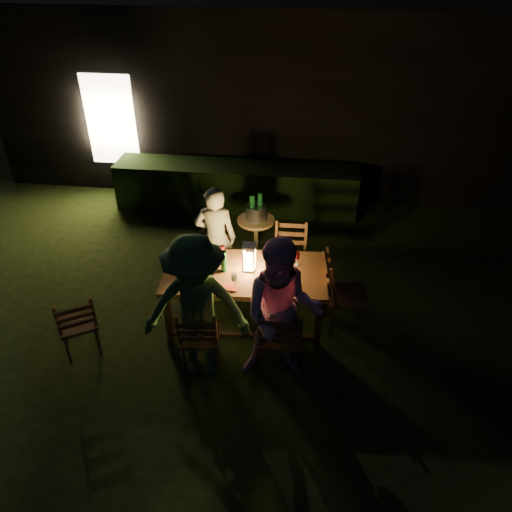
# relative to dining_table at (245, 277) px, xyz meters

# --- Properties ---
(garden_envelope) EXTENTS (40.00, 40.00, 3.20)m
(garden_envelope) POSITION_rel_dining_table_xyz_m (-0.10, 5.47, 0.85)
(garden_envelope) COLOR black
(garden_envelope) RESTS_ON ground
(dining_table) EXTENTS (2.00, 1.09, 0.81)m
(dining_table) POSITION_rel_dining_table_xyz_m (0.00, 0.00, 0.00)
(dining_table) COLOR #51311B
(dining_table) RESTS_ON ground
(chair_near_left) EXTENTS (0.48, 0.51, 0.96)m
(chair_near_left) POSITION_rel_dining_table_xyz_m (-0.39, -0.80, -0.43)
(chair_near_left) COLOR #51311B
(chair_near_left) RESTS_ON ground
(chair_near_right) EXTENTS (0.46, 0.49, 1.03)m
(chair_near_right) POSITION_rel_dining_table_xyz_m (0.50, -0.74, -0.41)
(chair_near_right) COLOR #51311B
(chair_near_right) RESTS_ON ground
(chair_far_left) EXTENTS (0.43, 0.46, 0.91)m
(chair_far_left) POSITION_rel_dining_table_xyz_m (-0.50, 0.74, -0.45)
(chair_far_left) COLOR #51311B
(chair_far_left) RESTS_ON ground
(chair_far_right) EXTENTS (0.45, 0.48, 0.98)m
(chair_far_right) POSITION_rel_dining_table_xyz_m (0.50, 0.81, -0.43)
(chair_far_right) COLOR #51311B
(chair_far_right) RESTS_ON ground
(chair_end) EXTENTS (0.57, 0.53, 1.08)m
(chair_end) POSITION_rel_dining_table_xyz_m (1.22, 0.08, -0.40)
(chair_end) COLOR #51311B
(chair_end) RESTS_ON ground
(chair_spare) EXTENTS (0.59, 0.60, 0.94)m
(chair_spare) POSITION_rel_dining_table_xyz_m (-1.84, -0.75, -0.44)
(chair_spare) COLOR #51311B
(chair_spare) RESTS_ON ground
(person_house_side) EXTENTS (0.57, 0.40, 1.51)m
(person_house_side) POSITION_rel_dining_table_xyz_m (-0.51, 0.79, 0.03)
(person_house_side) COLOR beige
(person_house_side) RESTS_ON ground
(person_opp_right) EXTENTS (0.90, 0.72, 1.76)m
(person_opp_right) POSITION_rel_dining_table_xyz_m (0.51, -0.79, 0.15)
(person_opp_right) COLOR #DE99BF
(person_opp_right) RESTS_ON ground
(person_opp_left) EXTENTS (1.19, 0.74, 1.78)m
(person_opp_left) POSITION_rel_dining_table_xyz_m (-0.39, -0.85, 0.16)
(person_opp_left) COLOR #325C2E
(person_opp_left) RESTS_ON ground
(lantern) EXTENTS (0.16, 0.16, 0.35)m
(lantern) POSITION_rel_dining_table_xyz_m (0.05, 0.05, 0.24)
(lantern) COLOR white
(lantern) RESTS_ON dining_table
(plate_far_left) EXTENTS (0.25, 0.25, 0.01)m
(plate_far_left) POSITION_rel_dining_table_xyz_m (-0.56, 0.18, 0.09)
(plate_far_left) COLOR white
(plate_far_left) RESTS_ON dining_table
(plate_near_left) EXTENTS (0.25, 0.25, 0.01)m
(plate_near_left) POSITION_rel_dining_table_xyz_m (-0.53, -0.26, 0.09)
(plate_near_left) COLOR white
(plate_near_left) RESTS_ON dining_table
(plate_far_right) EXTENTS (0.25, 0.25, 0.01)m
(plate_far_right) POSITION_rel_dining_table_xyz_m (0.43, 0.25, 0.09)
(plate_far_right) COLOR white
(plate_far_right) RESTS_ON dining_table
(plate_near_right) EXTENTS (0.25, 0.25, 0.01)m
(plate_near_right) POSITION_rel_dining_table_xyz_m (0.46, -0.19, 0.09)
(plate_near_right) COLOR white
(plate_near_right) RESTS_ON dining_table
(wineglass_a) EXTENTS (0.06, 0.06, 0.18)m
(wineglass_a) POSITION_rel_dining_table_xyz_m (-0.32, 0.26, 0.17)
(wineglass_a) COLOR #59070F
(wineglass_a) RESTS_ON dining_table
(wineglass_b) EXTENTS (0.06, 0.06, 0.18)m
(wineglass_b) POSITION_rel_dining_table_xyz_m (-0.71, -0.17, 0.17)
(wineglass_b) COLOR #59070F
(wineglass_b) RESTS_ON dining_table
(wineglass_c) EXTENTS (0.06, 0.06, 0.18)m
(wineglass_c) POSITION_rel_dining_table_xyz_m (0.32, -0.26, 0.17)
(wineglass_c) COLOR #59070F
(wineglass_c) RESTS_ON dining_table
(wineglass_d) EXTENTS (0.06, 0.06, 0.18)m
(wineglass_d) POSITION_rel_dining_table_xyz_m (0.61, 0.22, 0.17)
(wineglass_d) COLOR #59070F
(wineglass_d) RESTS_ON dining_table
(wineglass_e) EXTENTS (0.06, 0.06, 0.18)m
(wineglass_e) POSITION_rel_dining_table_xyz_m (-0.08, -0.31, 0.17)
(wineglass_e) COLOR silver
(wineglass_e) RESTS_ON dining_table
(bottle_table) EXTENTS (0.07, 0.07, 0.28)m
(bottle_table) POSITION_rel_dining_table_xyz_m (-0.25, -0.02, 0.22)
(bottle_table) COLOR #0F471E
(bottle_table) RESTS_ON dining_table
(napkin_left) EXTENTS (0.18, 0.14, 0.01)m
(napkin_left) POSITION_rel_dining_table_xyz_m (-0.13, -0.33, 0.09)
(napkin_left) COLOR red
(napkin_left) RESTS_ON dining_table
(napkin_right) EXTENTS (0.18, 0.14, 0.01)m
(napkin_right) POSITION_rel_dining_table_xyz_m (0.57, -0.26, 0.09)
(napkin_right) COLOR red
(napkin_right) RESTS_ON dining_table
(phone) EXTENTS (0.14, 0.07, 0.01)m
(phone) POSITION_rel_dining_table_xyz_m (-0.60, -0.34, 0.08)
(phone) COLOR black
(phone) RESTS_ON dining_table
(side_table) EXTENTS (0.54, 0.54, 0.73)m
(side_table) POSITION_rel_dining_table_xyz_m (-0.04, 1.41, -0.08)
(side_table) COLOR olive
(side_table) RESTS_ON ground
(ice_bucket) EXTENTS (0.30, 0.30, 0.22)m
(ice_bucket) POSITION_rel_dining_table_xyz_m (-0.04, 1.41, 0.11)
(ice_bucket) COLOR #A5A8AD
(ice_bucket) RESTS_ON side_table
(bottle_bucket_a) EXTENTS (0.07, 0.07, 0.32)m
(bottle_bucket_a) POSITION_rel_dining_table_xyz_m (-0.09, 1.37, 0.16)
(bottle_bucket_a) COLOR #0F471E
(bottle_bucket_a) RESTS_ON side_table
(bottle_bucket_b) EXTENTS (0.07, 0.07, 0.32)m
(bottle_bucket_b) POSITION_rel_dining_table_xyz_m (0.01, 1.45, 0.16)
(bottle_bucket_b) COLOR #0F471E
(bottle_bucket_b) RESTS_ON side_table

